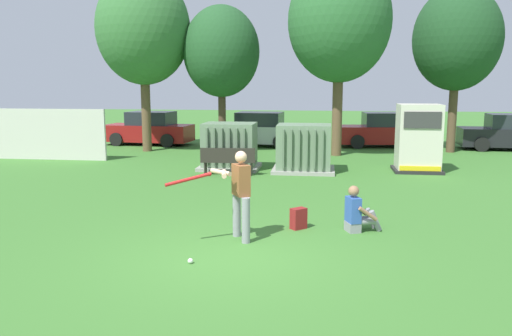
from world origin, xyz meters
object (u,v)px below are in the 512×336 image
Objects in this scene: parked_car_right_of_center at (383,131)px; parked_car_left_of_center at (257,130)px; transformer_west at (230,147)px; parked_car_rightmost at (509,133)px; sports_ball at (190,261)px; parked_car_leftmost at (149,129)px; backpack at (298,219)px; batter at (238,191)px; transformer_mid_west at (304,149)px; seated_spectator at (358,213)px; generator_enclosure at (418,139)px; park_bench at (228,159)px.

parked_car_left_of_center is at bearing -175.17° from parked_car_right_of_center.
parked_car_rightmost is at bearing 30.27° from transformer_west.
parked_car_left_of_center reaches higher than sports_ball.
parked_car_leftmost reaches higher than sports_ball.
parked_car_rightmost reaches higher than backpack.
transformer_west is 1.21× the size of batter.
parked_car_leftmost is (-6.87, 14.82, -0.22)m from batter.
parked_car_leftmost is (-7.81, 6.86, -0.04)m from transformer_mid_west.
sports_ball is 3.74m from seated_spectator.
sports_ball is 0.20× the size of backpack.
backpack is (-3.70, -7.60, -0.92)m from generator_enclosure.
sports_ball is at bearing -118.45° from generator_enclosure.
generator_enclosure is 8.06m from seated_spectator.
parked_car_left_of_center and parked_car_right_of_center have the same top height.
parked_car_right_of_center is (2.10, 14.61, 0.38)m from seated_spectator.
seated_spectator reaches higher than park_bench.
transformer_mid_west is 23.33× the size of sports_ball.
seated_spectator is 0.22× the size of parked_car_rightmost.
sports_ball is at bearing -125.74° from backpack.
transformer_west is 8.38m from parked_car_leftmost.
seated_spectator is (2.92, 2.33, 0.33)m from sports_ball.
backpack is (2.60, -6.03, -0.32)m from park_bench.
batter is at bearing -123.50° from parked_car_rightmost.
seated_spectator is at bearing -108.00° from generator_enclosure.
parked_car_left_of_center is (-3.88, 14.11, 0.38)m from seated_spectator.
transformer_west is at bearing -51.72° from parked_car_leftmost.
park_bench is 10.40m from parked_car_right_of_center.
parked_car_left_of_center is 1.00× the size of parked_car_right_of_center.
backpack is (1.11, 0.93, -0.76)m from batter.
parked_car_rightmost is at bearing 51.68° from generator_enclosure.
sports_ball is 2.91m from backpack.
seated_spectator is at bearing -98.16° from parked_car_right_of_center.
batter is 0.40× the size of parked_car_right_of_center.
backpack is at bearing -102.80° from parked_car_right_of_center.
seated_spectator reaches higher than sports_ball.
seated_spectator is at bearing -57.77° from park_bench.
transformer_mid_west is 2.18× the size of seated_spectator.
transformer_west is at bearing -91.05° from parked_car_left_of_center.
generator_enclosure is at bearing 8.22° from transformer_mid_west.
batter is 18.01m from parked_car_rightmost.
park_bench is at bearing -55.66° from parked_car_leftmost.
transformer_mid_west is 7.47m from parked_car_left_of_center.
sports_ball is 0.02× the size of parked_car_left_of_center.
parked_car_rightmost is at bearing 38.10° from transformer_mid_west.
backpack is at bearing -115.95° from generator_enclosure.
parked_car_right_of_center is (5.01, 16.94, 0.71)m from sports_ball.
seated_spectator is (-2.48, -7.63, -0.76)m from generator_enclosure.
park_bench is 7.17m from seated_spectator.
parked_car_left_of_center is at bearing 109.53° from transformer_mid_west.
parked_car_leftmost is at bearing 114.87° from batter.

